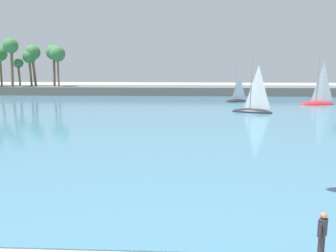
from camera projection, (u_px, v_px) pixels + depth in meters
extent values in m
cube|color=teal|center=(176.00, 101.00, 62.95)|extent=(220.00, 103.96, 0.06)
cube|color=#605B54|center=(177.00, 91.00, 74.59)|extent=(97.21, 6.00, 1.80)
cylinder|color=brown|center=(1.00, 70.00, 76.12)|extent=(0.69, 0.72, 6.99)
sphere|color=#38753D|center=(0.00, 54.00, 75.52)|extent=(3.12, 3.12, 3.12)
cylinder|color=brown|center=(30.00, 71.00, 76.53)|extent=(0.80, 0.72, 6.43)
sphere|color=#38753D|center=(29.00, 57.00, 75.99)|extent=(2.90, 2.90, 2.90)
cylinder|color=brown|center=(19.00, 75.00, 76.59)|extent=(0.67, 0.63, 5.06)
sphere|color=#38753D|center=(18.00, 63.00, 76.16)|extent=(2.14, 2.14, 2.14)
cylinder|color=brown|center=(12.00, 66.00, 73.96)|extent=(0.70, 1.05, 8.61)
sphere|color=#38753D|center=(11.00, 46.00, 73.23)|extent=(3.11, 3.11, 3.11)
cylinder|color=brown|center=(58.00, 70.00, 75.00)|extent=(0.40, 0.58, 6.94)
sphere|color=#38753D|center=(57.00, 54.00, 74.41)|extent=(3.33, 3.33, 3.33)
cylinder|color=brown|center=(54.00, 69.00, 75.49)|extent=(0.77, 0.53, 7.26)
sphere|color=#38753D|center=(53.00, 52.00, 74.88)|extent=(3.12, 3.12, 3.12)
cylinder|color=brown|center=(34.00, 69.00, 76.86)|extent=(0.83, 0.89, 7.36)
sphere|color=#38753D|center=(33.00, 52.00, 76.23)|extent=(3.19, 3.19, 3.19)
cylinder|color=#23232D|center=(322.00, 247.00, 11.27)|extent=(0.15, 0.15, 0.86)
cylinder|color=#23232D|center=(320.00, 250.00, 11.10)|extent=(0.15, 0.15, 0.86)
cube|color=#23232D|center=(323.00, 227.00, 11.06)|extent=(0.37, 0.39, 0.58)
sphere|color=#9E7051|center=(324.00, 215.00, 10.99)|extent=(0.21, 0.21, 0.21)
cylinder|color=#23232D|center=(325.00, 226.00, 11.24)|extent=(0.09, 0.09, 0.50)
cylinder|color=#23232D|center=(320.00, 231.00, 10.90)|extent=(0.09, 0.09, 0.50)
ellipsoid|color=black|center=(236.00, 102.00, 60.65)|extent=(4.51, 3.11, 0.88)
cylinder|color=gray|center=(236.00, 83.00, 60.02)|extent=(0.13, 0.13, 5.47)
pyramid|color=silver|center=(239.00, 86.00, 60.38)|extent=(1.83, 0.99, 4.65)
ellipsoid|color=red|center=(317.00, 105.00, 56.23)|extent=(6.06, 2.78, 1.17)
cylinder|color=gray|center=(317.00, 78.00, 55.47)|extent=(0.18, 0.18, 7.30)
pyramid|color=white|center=(323.00, 81.00, 55.69)|extent=(2.62, 0.65, 6.20)
ellipsoid|color=black|center=(252.00, 112.00, 46.68)|extent=(5.62, 3.54, 1.08)
cylinder|color=gray|center=(251.00, 83.00, 46.13)|extent=(0.16, 0.16, 6.75)
pyramid|color=white|center=(258.00, 87.00, 45.83)|extent=(2.31, 1.07, 5.74)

